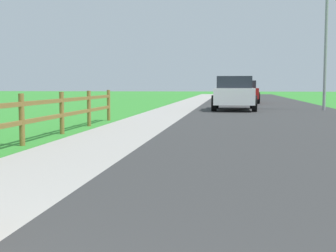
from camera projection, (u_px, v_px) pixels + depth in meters
name	position (u px, v px, depth m)	size (l,w,h in m)	color
ground_plane	(199.00, 106.00, 26.30)	(120.00, 120.00, 0.00)	#33892F
road_asphalt	(260.00, 105.00, 27.81)	(7.00, 66.00, 0.01)	#323232
curb_concrete	(153.00, 104.00, 28.67)	(6.00, 66.00, 0.01)	#A19C96
grass_verge	(129.00, 104.00, 28.87)	(5.00, 66.00, 0.00)	#33892F
rail_fence	(22.00, 116.00, 9.12)	(0.11, 13.28, 1.04)	olive
parked_suv_white	(234.00, 93.00, 22.27)	(2.07, 4.46, 1.61)	white
parked_car_red	(243.00, 91.00, 31.36)	(2.01, 4.97, 1.50)	maroon
street_lamp	(329.00, 30.00, 21.63)	(1.17, 0.20, 6.30)	gray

